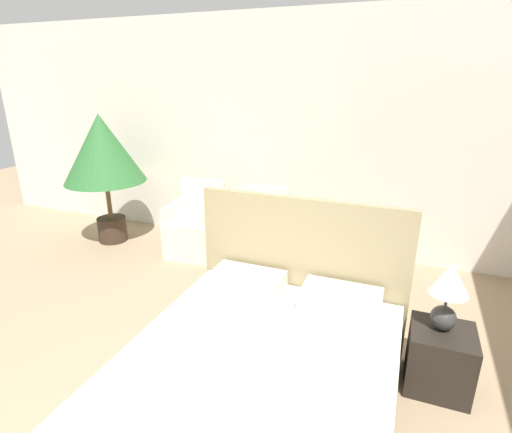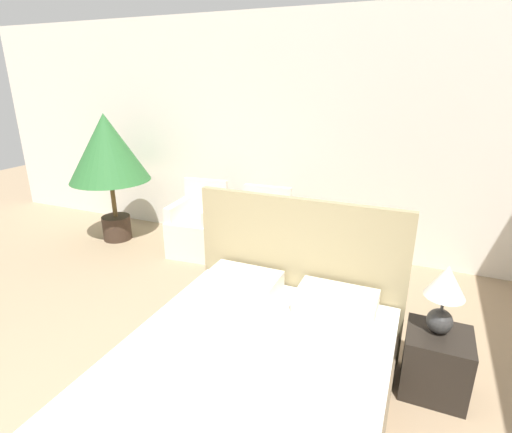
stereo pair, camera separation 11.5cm
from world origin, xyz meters
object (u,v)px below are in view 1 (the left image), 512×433
object	(u,v)px
potted_palm	(103,153)
nightstand	(439,359)
bed	(260,379)
armchair_near_window_left	(196,230)
table_lamp	(448,288)
armchair_near_window_right	(258,240)

from	to	relation	value
potted_palm	nightstand	world-z (taller)	potted_palm
bed	armchair_near_window_left	world-z (taller)	bed
table_lamp	armchair_near_window_right	bearing A→B (deg)	143.79
nightstand	armchair_near_window_left	bearing A→B (deg)	152.81
armchair_near_window_left	potted_palm	size ratio (longest dim) A/B	0.52
armchair_near_window_left	bed	bearing A→B (deg)	-56.64
armchair_near_window_left	table_lamp	size ratio (longest dim) A/B	1.76
bed	armchair_near_window_right	size ratio (longest dim) A/B	2.27
table_lamp	bed	bearing A→B (deg)	-145.39
armchair_near_window_right	potted_palm	world-z (taller)	potted_palm
bed	armchair_near_window_left	xyz separation A→B (m)	(-1.71, 2.17, 0.00)
bed	nightstand	world-z (taller)	bed
nightstand	table_lamp	xyz separation A→B (m)	(-0.02, 0.03, 0.56)
armchair_near_window_right	bed	bearing A→B (deg)	-72.08
bed	potted_palm	distance (m)	3.76
bed	table_lamp	bearing A→B (deg)	34.61
table_lamp	potted_palm	bearing A→B (deg)	161.82
bed	table_lamp	xyz separation A→B (m)	(1.09, 0.75, 0.50)
armchair_near_window_right	potted_palm	bearing A→B (deg)	178.69
potted_palm	nightstand	bearing A→B (deg)	-18.47
bed	armchair_near_window_right	world-z (taller)	bed
potted_palm	bed	bearing A→B (deg)	-34.97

